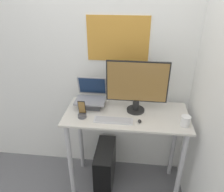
{
  "coord_description": "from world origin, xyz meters",
  "views": [
    {
      "loc": [
        0.06,
        -1.51,
        2.1
      ],
      "look_at": [
        -0.14,
        0.27,
        1.15
      ],
      "focal_mm": 35.0,
      "sensor_mm": 36.0,
      "label": 1
    }
  ],
  "objects_px": {
    "keyboard": "(113,120)",
    "mouse": "(140,121)",
    "laptop": "(91,99)",
    "computer_tower": "(105,165)",
    "monitor": "(137,87)",
    "cell_phone": "(82,113)"
  },
  "relations": [
    {
      "from": "keyboard",
      "to": "cell_phone",
      "type": "xyz_separation_m",
      "value": [
        -0.3,
        0.03,
        0.03
      ]
    },
    {
      "from": "laptop",
      "to": "mouse",
      "type": "relative_size",
      "value": 5.82
    },
    {
      "from": "laptop",
      "to": "mouse",
      "type": "xyz_separation_m",
      "value": [
        0.49,
        -0.24,
        -0.06
      ]
    },
    {
      "from": "keyboard",
      "to": "mouse",
      "type": "distance_m",
      "value": 0.24
    },
    {
      "from": "mouse",
      "to": "keyboard",
      "type": "bearing_deg",
      "value": -178.26
    },
    {
      "from": "monitor",
      "to": "computer_tower",
      "type": "bearing_deg",
      "value": -175.63
    },
    {
      "from": "laptop",
      "to": "cell_phone",
      "type": "relative_size",
      "value": 1.73
    },
    {
      "from": "mouse",
      "to": "cell_phone",
      "type": "bearing_deg",
      "value": 177.25
    },
    {
      "from": "mouse",
      "to": "computer_tower",
      "type": "xyz_separation_m",
      "value": [
        -0.35,
        0.17,
        -0.75
      ]
    },
    {
      "from": "keyboard",
      "to": "mouse",
      "type": "height_order",
      "value": "mouse"
    },
    {
      "from": "mouse",
      "to": "laptop",
      "type": "bearing_deg",
      "value": 154.12
    },
    {
      "from": "laptop",
      "to": "mouse",
      "type": "bearing_deg",
      "value": -25.88
    },
    {
      "from": "keyboard",
      "to": "mouse",
      "type": "bearing_deg",
      "value": 1.74
    },
    {
      "from": "monitor",
      "to": "keyboard",
      "type": "relative_size",
      "value": 1.61
    },
    {
      "from": "laptop",
      "to": "computer_tower",
      "type": "bearing_deg",
      "value": -24.87
    },
    {
      "from": "laptop",
      "to": "monitor",
      "type": "relative_size",
      "value": 0.52
    },
    {
      "from": "laptop",
      "to": "computer_tower",
      "type": "distance_m",
      "value": 0.83
    },
    {
      "from": "laptop",
      "to": "mouse",
      "type": "distance_m",
      "value": 0.55
    },
    {
      "from": "monitor",
      "to": "cell_phone",
      "type": "relative_size",
      "value": 3.33
    },
    {
      "from": "keyboard",
      "to": "computer_tower",
      "type": "xyz_separation_m",
      "value": [
        -0.11,
        0.18,
        -0.75
      ]
    },
    {
      "from": "cell_phone",
      "to": "mouse",
      "type": "bearing_deg",
      "value": -2.75
    },
    {
      "from": "laptop",
      "to": "keyboard",
      "type": "xyz_separation_m",
      "value": [
        0.26,
        -0.25,
        -0.07
      ]
    }
  ]
}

